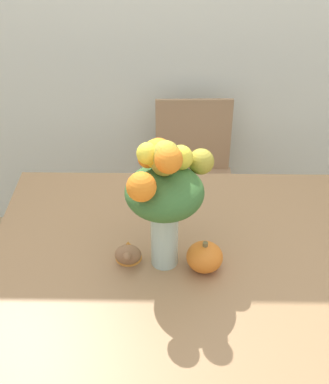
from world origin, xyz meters
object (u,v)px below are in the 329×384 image
object	(u,v)px
pumpkin	(205,257)
turkey_figurine	(128,251)
flower_vase	(165,189)
dining_chair_near_window	(194,182)

from	to	relation	value
pumpkin	turkey_figurine	bearing A→B (deg)	171.87
flower_vase	turkey_figurine	distance (m)	0.30
dining_chair_near_window	pumpkin	bearing A→B (deg)	-91.98
flower_vase	turkey_figurine	xyz separation A→B (m)	(-0.13, 0.01, -0.27)
turkey_figurine	dining_chair_near_window	xyz separation A→B (m)	(0.27, 0.94, -0.34)
flower_vase	dining_chair_near_window	xyz separation A→B (m)	(0.14, 0.94, -0.62)
pumpkin	flower_vase	bearing A→B (deg)	166.82
turkey_figurine	dining_chair_near_window	distance (m)	1.03
flower_vase	dining_chair_near_window	distance (m)	1.14
turkey_figurine	flower_vase	bearing A→B (deg)	-2.56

